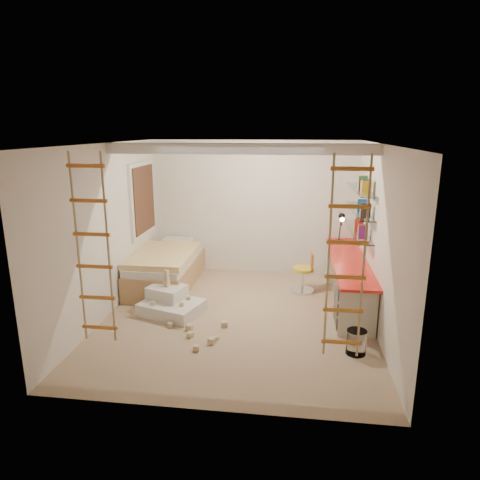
# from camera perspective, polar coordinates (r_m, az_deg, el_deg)

# --- Properties ---
(floor) EXTENTS (4.50, 4.50, 0.00)m
(floor) POSITION_cam_1_polar(r_m,az_deg,el_deg) (6.65, -0.34, -10.28)
(floor) COLOR tan
(floor) RESTS_ON ground
(ceiling_beam) EXTENTS (4.00, 0.18, 0.16)m
(ceiling_beam) POSITION_cam_1_polar(r_m,az_deg,el_deg) (6.34, 0.00, 12.07)
(ceiling_beam) COLOR white
(ceiling_beam) RESTS_ON ceiling
(window_frame) EXTENTS (0.06, 1.15, 1.35)m
(window_frame) POSITION_cam_1_polar(r_m,az_deg,el_deg) (8.08, -12.92, 5.33)
(window_frame) COLOR white
(window_frame) RESTS_ON wall_left
(window_blind) EXTENTS (0.02, 1.00, 1.20)m
(window_blind) POSITION_cam_1_polar(r_m,az_deg,el_deg) (8.07, -12.65, 5.33)
(window_blind) COLOR #4C2D1E
(window_blind) RESTS_ON window_frame
(rope_ladder_left) EXTENTS (0.41, 0.04, 2.13)m
(rope_ladder_left) POSITION_cam_1_polar(r_m,az_deg,el_deg) (4.92, -19.00, -1.34)
(rope_ladder_left) COLOR orange
(rope_ladder_left) RESTS_ON ceiling
(rope_ladder_right) EXTENTS (0.41, 0.04, 2.13)m
(rope_ladder_right) POSITION_cam_1_polar(r_m,az_deg,el_deg) (4.45, 13.97, -2.61)
(rope_ladder_right) COLOR #BC7A20
(rope_ladder_right) RESTS_ON ceiling
(waste_bin) EXTENTS (0.26, 0.26, 0.32)m
(waste_bin) POSITION_cam_1_polar(r_m,az_deg,el_deg) (5.80, 15.24, -13.00)
(waste_bin) COLOR white
(waste_bin) RESTS_ON floor
(desk) EXTENTS (0.56, 2.80, 0.75)m
(desk) POSITION_cam_1_polar(r_m,az_deg,el_deg) (7.31, 14.12, -5.00)
(desk) COLOR red
(desk) RESTS_ON floor
(shelves) EXTENTS (0.25, 1.80, 0.71)m
(shelves) POSITION_cam_1_polar(r_m,az_deg,el_deg) (7.31, 15.61, 3.81)
(shelves) COLOR white
(shelves) RESTS_ON wall_right
(bed) EXTENTS (1.02, 2.00, 0.69)m
(bed) POSITION_cam_1_polar(r_m,az_deg,el_deg) (7.96, -9.78, -3.71)
(bed) COLOR #AD7F51
(bed) RESTS_ON floor
(task_lamp) EXTENTS (0.14, 0.36, 0.57)m
(task_lamp) POSITION_cam_1_polar(r_m,az_deg,el_deg) (8.02, 13.36, 2.24)
(task_lamp) COLOR black
(task_lamp) RESTS_ON desk
(swivel_chair) EXTENTS (0.43, 0.43, 0.72)m
(swivel_chair) POSITION_cam_1_polar(r_m,az_deg,el_deg) (7.64, 8.52, -4.96)
(swivel_chair) COLOR gold
(swivel_chair) RESTS_ON floor
(play_platform) EXTENTS (1.06, 0.93, 0.39)m
(play_platform) POSITION_cam_1_polar(r_m,az_deg,el_deg) (6.85, -9.25, -8.32)
(play_platform) COLOR silver
(play_platform) RESTS_ON floor
(toy_blocks) EXTENTS (1.19, 1.31, 0.66)m
(toy_blocks) POSITION_cam_1_polar(r_m,az_deg,el_deg) (6.40, -7.32, -9.44)
(toy_blocks) COLOR #CCB284
(toy_blocks) RESTS_ON floor
(books) EXTENTS (0.14, 0.64, 0.92)m
(books) POSITION_cam_1_polar(r_m,az_deg,el_deg) (7.28, 15.68, 4.91)
(books) COLOR #8C1E7F
(books) RESTS_ON shelves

